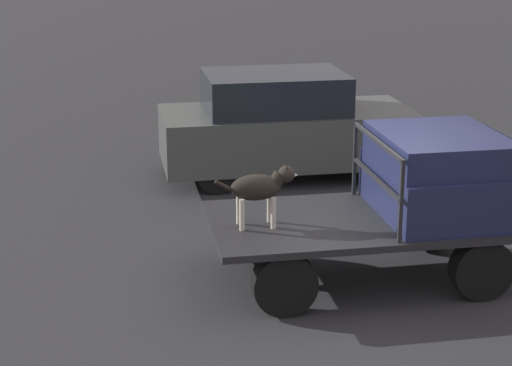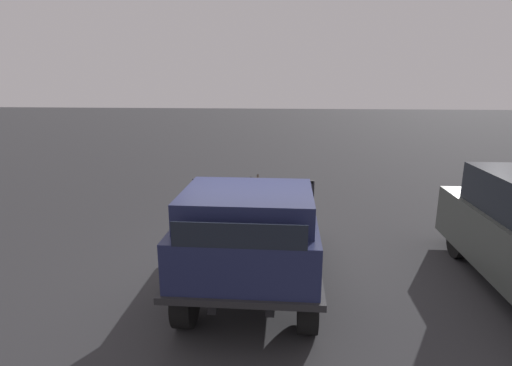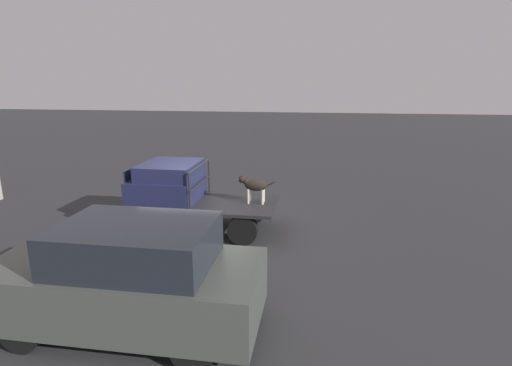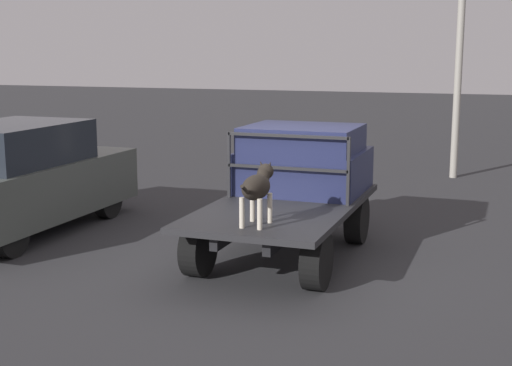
% 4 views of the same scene
% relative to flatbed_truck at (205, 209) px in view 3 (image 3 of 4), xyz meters
% --- Properties ---
extents(ground_plane, '(80.00, 80.00, 0.00)m').
position_rel_flatbed_truck_xyz_m(ground_plane, '(0.00, 0.00, -0.55)').
color(ground_plane, '#2D2D30').
extents(flatbed_truck, '(3.60, 1.85, 0.76)m').
position_rel_flatbed_truck_xyz_m(flatbed_truck, '(0.00, 0.00, 0.00)').
color(flatbed_truck, black).
rests_on(flatbed_truck, ground).
extents(truck_cab, '(1.58, 1.73, 0.96)m').
position_rel_flatbed_truck_xyz_m(truck_cab, '(0.93, 0.00, 0.66)').
color(truck_cab, '#1E2347').
rests_on(truck_cab, flatbed_truck).
extents(truck_headboard, '(0.04, 1.73, 0.92)m').
position_rel_flatbed_truck_xyz_m(truck_headboard, '(0.11, 0.00, 0.81)').
color(truck_headboard, '#232326').
rests_on(truck_headboard, flatbed_truck).
extents(dog, '(0.94, 0.29, 0.72)m').
position_rel_flatbed_truck_xyz_m(dog, '(-1.24, -0.07, 0.66)').
color(dog, beige).
rests_on(dog, flatbed_truck).
extents(parked_sedan, '(4.02, 1.74, 1.71)m').
position_rel_flatbed_truck_xyz_m(parked_sedan, '(-0.06, 4.24, 0.30)').
color(parked_sedan, black).
rests_on(parked_sedan, ground).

